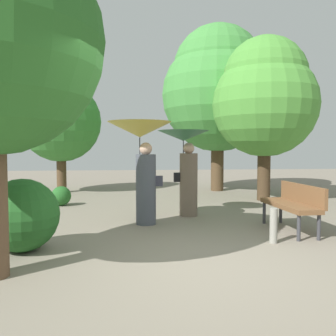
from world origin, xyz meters
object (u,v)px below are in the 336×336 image
at_px(park_bench, 293,202).
at_px(tree_near_right, 265,96).
at_px(tree_mid_right, 218,87).
at_px(person_right, 186,157).
at_px(path_marker_post, 274,226).
at_px(tree_near_left, 61,116).
at_px(person_left, 142,149).

xyz_separation_m(park_bench, tree_near_right, (0.87, 3.70, 2.41)).
bearing_deg(tree_mid_right, person_right, -111.82).
bearing_deg(person_right, path_marker_post, -157.53).
bearing_deg(path_marker_post, person_right, 113.20).
bearing_deg(tree_near_left, tree_mid_right, -0.22).
height_order(tree_near_left, path_marker_post, tree_near_left).
height_order(person_left, tree_near_left, tree_near_left).
height_order(person_right, tree_mid_right, tree_mid_right).
xyz_separation_m(park_bench, tree_near_left, (-5.19, 6.13, 2.04)).
xyz_separation_m(person_left, park_bench, (2.65, -0.84, -0.95)).
height_order(person_right, tree_near_right, tree_near_right).
relative_size(tree_near_right, path_marker_post, 8.43).
distance_m(person_left, tree_near_left, 5.97).
distance_m(tree_near_left, path_marker_post, 8.54).
relative_size(person_left, tree_near_right, 0.43).
xyz_separation_m(person_left, path_marker_post, (1.98, -1.59, -1.19)).
xyz_separation_m(person_left, tree_near_right, (3.52, 2.86, 1.46)).
height_order(person_left, person_right, person_left).
bearing_deg(tree_near_left, path_marker_post, -56.71).
bearing_deg(park_bench, tree_mid_right, 176.76).
xyz_separation_m(tree_near_left, tree_near_right, (6.05, -2.43, 0.37)).
bearing_deg(tree_near_right, tree_mid_right, 107.36).
distance_m(park_bench, tree_mid_right, 6.83).
bearing_deg(person_left, path_marker_post, -129.37).
bearing_deg(tree_near_right, path_marker_post, -109.06).
bearing_deg(path_marker_post, tree_near_right, 70.94).
bearing_deg(path_marker_post, park_bench, 48.10).
relative_size(park_bench, path_marker_post, 2.79).
relative_size(person_right, path_marker_post, 3.41).
relative_size(tree_near_left, tree_near_right, 0.88).
bearing_deg(tree_near_left, person_left, -64.43).
distance_m(person_left, tree_near_right, 4.76).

